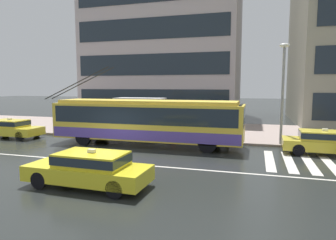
% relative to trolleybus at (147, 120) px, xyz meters
% --- Properties ---
extents(ground_plane, '(160.00, 160.00, 0.00)m').
position_rel_trolleybus_xyz_m(ground_plane, '(-1.37, -3.37, -1.54)').
color(ground_plane, '#232625').
extents(sidewalk_slab, '(80.00, 10.00, 0.14)m').
position_rel_trolleybus_xyz_m(sidewalk_slab, '(-1.37, 6.60, -1.47)').
color(sidewalk_slab, gray).
rests_on(sidewalk_slab, ground_plane).
extents(crosswalk_stripe_edge_near, '(0.44, 4.40, 0.01)m').
position_rel_trolleybus_xyz_m(crosswalk_stripe_edge_near, '(7.18, -1.89, -1.54)').
color(crosswalk_stripe_edge_near, beige).
rests_on(crosswalk_stripe_edge_near, ground_plane).
extents(crosswalk_stripe_inner_a, '(0.44, 4.40, 0.01)m').
position_rel_trolleybus_xyz_m(crosswalk_stripe_inner_a, '(8.08, -1.89, -1.54)').
color(crosswalk_stripe_inner_a, beige).
rests_on(crosswalk_stripe_inner_a, ground_plane).
extents(crosswalk_stripe_center, '(0.44, 4.40, 0.01)m').
position_rel_trolleybus_xyz_m(crosswalk_stripe_center, '(8.98, -1.89, -1.54)').
color(crosswalk_stripe_center, beige).
rests_on(crosswalk_stripe_center, ground_plane).
extents(crosswalk_stripe_inner_b, '(0.44, 4.40, 0.01)m').
position_rel_trolleybus_xyz_m(crosswalk_stripe_inner_b, '(9.88, -1.89, -1.54)').
color(crosswalk_stripe_inner_b, beige).
rests_on(crosswalk_stripe_inner_b, ground_plane).
extents(lane_centre_line, '(72.00, 0.14, 0.01)m').
position_rel_trolleybus_xyz_m(lane_centre_line, '(-1.37, -4.57, -1.54)').
color(lane_centre_line, silver).
rests_on(lane_centre_line, ground_plane).
extents(trolleybus, '(13.00, 2.59, 4.87)m').
position_rel_trolleybus_xyz_m(trolleybus, '(0.00, 0.00, 0.00)').
color(trolleybus, yellow).
rests_on(trolleybus, ground_plane).
extents(taxi_queued_behind_bus, '(4.29, 1.81, 1.39)m').
position_rel_trolleybus_xyz_m(taxi_queued_behind_bus, '(-10.19, -0.19, -0.84)').
color(taxi_queued_behind_bus, yellow).
rests_on(taxi_queued_behind_bus, ground_plane).
extents(taxi_oncoming_near, '(4.59, 1.86, 1.39)m').
position_rel_trolleybus_xyz_m(taxi_oncoming_near, '(0.73, -7.86, -0.84)').
color(taxi_oncoming_near, yellow).
rests_on(taxi_oncoming_near, ground_plane).
extents(taxi_ahead_of_bus, '(4.63, 1.96, 1.39)m').
position_rel_trolleybus_xyz_m(taxi_ahead_of_bus, '(10.14, 0.29, -0.84)').
color(taxi_ahead_of_bus, gold).
rests_on(taxi_ahead_of_bus, ground_plane).
extents(bus_shelter, '(3.62, 1.60, 2.65)m').
position_rel_trolleybus_xyz_m(bus_shelter, '(-1.72, 3.46, 0.55)').
color(bus_shelter, gray).
rests_on(bus_shelter, sidewalk_slab).
extents(pedestrian_at_shelter, '(1.27, 1.27, 2.01)m').
position_rel_trolleybus_xyz_m(pedestrian_at_shelter, '(-1.13, 4.24, 0.23)').
color(pedestrian_at_shelter, '#2D2E4F').
rests_on(pedestrian_at_shelter, sidewalk_slab).
extents(pedestrian_approaching_curb, '(1.44, 1.44, 1.88)m').
position_rel_trolleybus_xyz_m(pedestrian_approaching_curb, '(0.40, 4.46, 0.12)').
color(pedestrian_approaching_curb, '#59434B').
rests_on(pedestrian_approaching_curb, sidewalk_slab).
extents(pedestrian_walking_past, '(1.32, 1.32, 1.88)m').
position_rel_trolleybus_xyz_m(pedestrian_walking_past, '(4.79, 2.54, 0.13)').
color(pedestrian_walking_past, black).
rests_on(pedestrian_walking_past, sidewalk_slab).
extents(pedestrian_waiting_by_pole, '(0.36, 0.36, 1.67)m').
position_rel_trolleybus_xyz_m(pedestrian_waiting_by_pole, '(3.24, 3.01, -0.41)').
color(pedestrian_waiting_by_pole, '#242E48').
rests_on(pedestrian_waiting_by_pole, sidewalk_slab).
extents(street_lamp, '(0.60, 0.32, 6.02)m').
position_rel_trolleybus_xyz_m(street_lamp, '(7.96, 2.00, 2.20)').
color(street_lamp, gray).
rests_on(street_lamp, sidewalk_slab).
extents(office_tower_corner_left, '(18.78, 11.08, 19.89)m').
position_rel_trolleybus_xyz_m(office_tower_corner_left, '(-4.93, 19.65, 8.42)').
color(office_tower_corner_left, '#B5ABAE').
rests_on(office_tower_corner_left, ground_plane).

